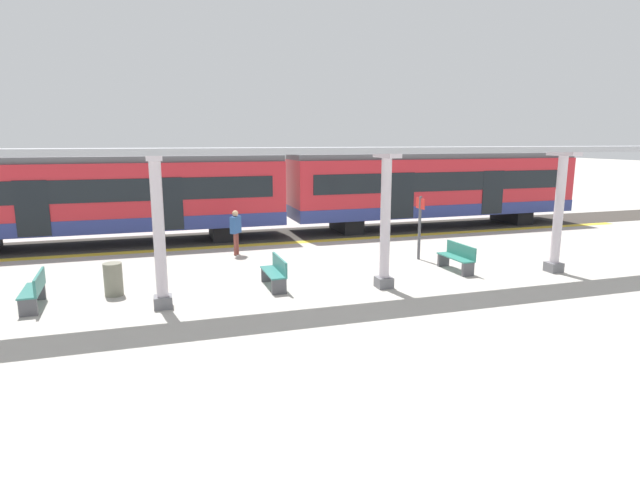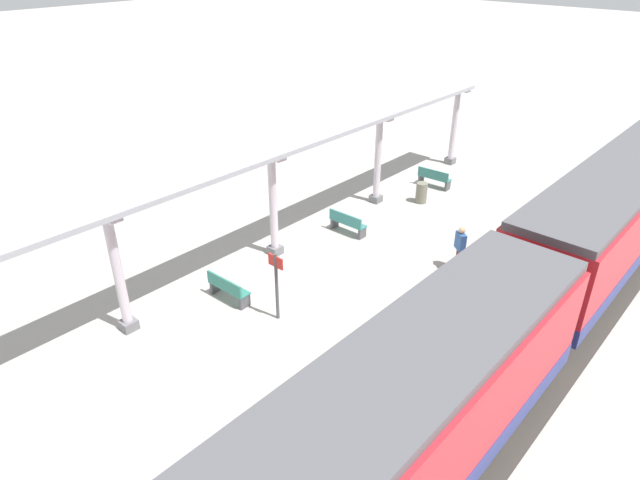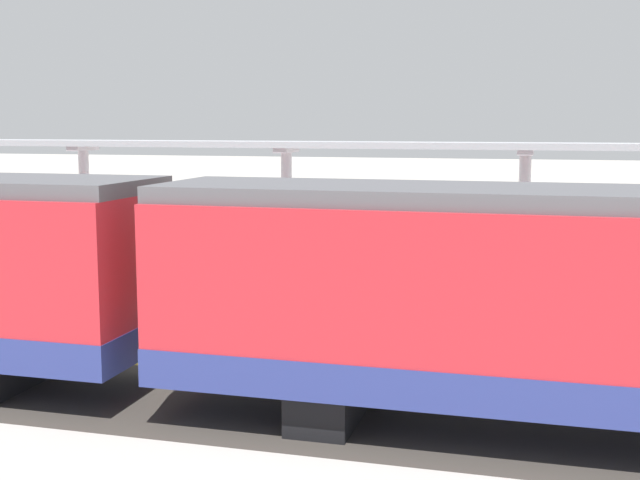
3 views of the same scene
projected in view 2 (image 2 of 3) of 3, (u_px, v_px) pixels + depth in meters
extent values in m
plane|color=#AAA69E|center=(349.00, 288.00, 17.78)|extent=(176.00, 176.00, 0.00)
cube|color=gold|center=(446.00, 335.00, 15.68)|extent=(0.49, 30.96, 0.01)
cube|color=#38332D|center=(507.00, 364.00, 14.60)|extent=(3.20, 42.96, 0.01)
cube|color=red|center=(620.00, 204.00, 18.81)|extent=(2.60, 13.89, 2.60)
cube|color=navy|center=(612.00, 231.00, 19.31)|extent=(2.63, 13.91, 0.55)
cube|color=#515156|center=(631.00, 165.00, 18.13)|extent=(2.39, 13.89, 0.24)
cube|color=black|center=(583.00, 186.00, 19.43)|extent=(0.03, 12.78, 0.84)
cube|color=black|center=(601.00, 181.00, 21.22)|extent=(0.04, 1.10, 2.00)
cube|color=black|center=(553.00, 222.00, 18.20)|extent=(0.04, 1.10, 2.00)
cube|color=black|center=(560.00, 299.00, 16.70)|extent=(2.21, 0.90, 0.64)
cube|color=red|center=(352.00, 472.00, 9.38)|extent=(2.60, 13.89, 2.60)
cube|color=#515156|center=(354.00, 412.00, 8.69)|extent=(2.39, 13.89, 0.24)
cube|color=black|center=(296.00, 420.00, 10.00)|extent=(0.03, 12.78, 0.84)
cube|color=black|center=(372.00, 377.00, 11.78)|extent=(0.04, 1.10, 2.00)
cube|color=black|center=(468.00, 400.00, 13.05)|extent=(2.21, 0.90, 0.64)
cube|color=slate|center=(450.00, 160.00, 27.55)|extent=(0.44, 0.44, 0.30)
cylinder|color=silver|center=(454.00, 125.00, 26.68)|extent=(0.28, 0.28, 3.31)
cube|color=silver|center=(459.00, 89.00, 25.85)|extent=(1.10, 0.36, 0.12)
cube|color=slate|center=(376.00, 198.00, 23.54)|extent=(0.44, 0.44, 0.30)
cylinder|color=silver|center=(378.00, 158.00, 22.67)|extent=(0.28, 0.28, 3.31)
cube|color=silver|center=(380.00, 117.00, 21.84)|extent=(1.10, 0.36, 0.12)
cube|color=slate|center=(275.00, 250.00, 19.66)|extent=(0.44, 0.44, 0.30)
cylinder|color=silver|center=(273.00, 204.00, 18.79)|extent=(0.28, 0.28, 3.31)
cube|color=silver|center=(271.00, 156.00, 17.96)|extent=(1.10, 0.36, 0.12)
cube|color=slate|center=(129.00, 325.00, 15.86)|extent=(0.44, 0.44, 0.30)
cylinder|color=silver|center=(118.00, 271.00, 14.99)|extent=(0.28, 0.28, 3.31)
cube|color=silver|center=(106.00, 215.00, 14.16)|extent=(1.10, 0.36, 0.12)
cube|color=#A8AAB2|center=(271.00, 152.00, 17.91)|extent=(1.20, 24.97, 0.16)
cube|color=#317A74|center=(348.00, 222.00, 20.92)|extent=(1.51, 0.47, 0.04)
cube|color=#317A74|center=(345.00, 219.00, 20.69)|extent=(1.50, 0.09, 0.40)
cube|color=#4C4C51|center=(335.00, 222.00, 21.42)|extent=(0.11, 0.40, 0.42)
cube|color=#4C4C51|center=(362.00, 233.00, 20.65)|extent=(0.11, 0.40, 0.42)
cube|color=#31746C|center=(435.00, 177.00, 24.83)|extent=(1.52, 0.53, 0.04)
cube|color=#31746C|center=(433.00, 174.00, 24.59)|extent=(1.50, 0.15, 0.40)
cube|color=#4C4C51|center=(421.00, 179.00, 25.31)|extent=(0.12, 0.40, 0.42)
cube|color=#4C4C51|center=(448.00, 186.00, 24.57)|extent=(0.12, 0.40, 0.42)
cube|color=#2D7A6B|center=(229.00, 287.00, 17.03)|extent=(1.51, 0.49, 0.04)
cube|color=#2D7A6B|center=(224.00, 284.00, 16.80)|extent=(1.50, 0.11, 0.40)
cube|color=#4C4C51|center=(216.00, 286.00, 17.52)|extent=(0.11, 0.40, 0.42)
cube|color=#4C4C51|center=(245.00, 302.00, 16.76)|extent=(0.11, 0.40, 0.42)
cylinder|color=slate|center=(421.00, 193.00, 23.35)|extent=(0.48, 0.48, 0.88)
cylinder|color=#4C4C51|center=(277.00, 287.00, 15.87)|extent=(0.10, 0.10, 2.20)
cube|color=red|center=(276.00, 262.00, 15.46)|extent=(0.56, 0.04, 0.36)
cylinder|color=brown|center=(459.00, 261.00, 18.51)|extent=(0.10, 0.10, 0.80)
cylinder|color=brown|center=(457.00, 258.00, 18.65)|extent=(0.10, 0.10, 0.80)
cube|color=#294F8A|center=(460.00, 241.00, 18.24)|extent=(0.50, 0.45, 0.60)
sphere|color=tan|center=(462.00, 230.00, 18.04)|extent=(0.22, 0.22, 0.22)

